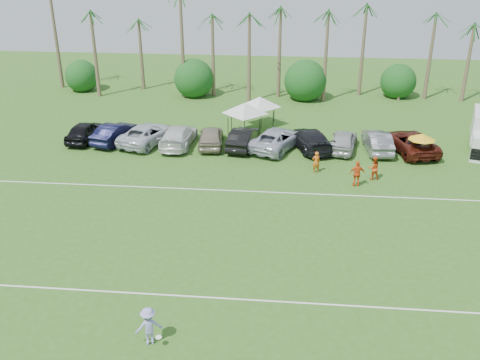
{
  "coord_description": "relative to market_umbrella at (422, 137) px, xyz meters",
  "views": [
    {
      "loc": [
        4.39,
        -18.91,
        15.88
      ],
      "look_at": [
        1.42,
        12.31,
        1.6
      ],
      "focal_mm": 40.0,
      "sensor_mm": 36.0,
      "label": 1
    }
  ],
  "objects": [
    {
      "name": "sideline_player_b",
      "position": [
        -3.97,
        -3.66,
        -1.19
      ],
      "size": [
        0.96,
        0.81,
        1.74
      ],
      "primitive_type": "imported",
      "rotation": [
        0.0,
        0.0,
        3.33
      ],
      "color": "#D24B17",
      "rests_on": "ground"
    },
    {
      "name": "palm_tree_4",
      "position": [
        -18.55,
        17.47,
        5.42
      ],
      "size": [
        2.4,
        2.4,
        8.9
      ],
      "color": "brown",
      "rests_on": "ground"
    },
    {
      "name": "parked_car_0",
      "position": [
        -27.37,
        2.17,
        -1.23
      ],
      "size": [
        2.27,
        5.02,
        1.67
      ],
      "primitive_type": "imported",
      "rotation": [
        0.0,
        0.0,
        3.08
      ],
      "color": "black",
      "rests_on": "ground"
    },
    {
      "name": "market_umbrella",
      "position": [
        0.0,
        0.0,
        0.0
      ],
      "size": [
        2.07,
        2.07,
        2.3
      ],
      "color": "black",
      "rests_on": "ground"
    },
    {
      "name": "parked_car_7",
      "position": [
        -8.37,
        2.04,
        -1.23
      ],
      "size": [
        4.11,
        6.22,
        1.67
      ],
      "primitive_type": "imported",
      "rotation": [
        0.0,
        0.0,
        3.48
      ],
      "color": "black",
      "rests_on": "ground"
    },
    {
      "name": "parked_car_6",
      "position": [
        -11.08,
        1.77,
        -1.23
      ],
      "size": [
        4.95,
        6.63,
        1.67
      ],
      "primitive_type": "imported",
      "rotation": [
        0.0,
        0.0,
        2.73
      ],
      "color": "#B3B6C6",
      "rests_on": "ground"
    },
    {
      "name": "parked_car_8",
      "position": [
        -5.65,
        2.0,
        -1.23
      ],
      "size": [
        2.92,
        5.21,
        1.67
      ],
      "primitive_type": "imported",
      "rotation": [
        0.0,
        0.0,
        2.94
      ],
      "color": "#B1B1B1",
      "rests_on": "ground"
    },
    {
      "name": "bush_tree_2",
      "position": [
        -8.55,
        18.47,
        -0.27
      ],
      "size": [
        4.0,
        4.0,
        4.0
      ],
      "color": "brown",
      "rests_on": "ground"
    },
    {
      "name": "bush_tree_3",
      "position": [
        1.45,
        18.47,
        -0.27
      ],
      "size": [
        4.0,
        4.0,
        4.0
      ],
      "color": "brown",
      "rests_on": "ground"
    },
    {
      "name": "palm_tree_0",
      "position": [
        -36.55,
        17.47,
        5.42
      ],
      "size": [
        2.4,
        2.4,
        8.9
      ],
      "color": "brown",
      "rests_on": "ground"
    },
    {
      "name": "palm_tree_8",
      "position": [
        -1.55,
        17.47,
        5.42
      ],
      "size": [
        2.4,
        2.4,
        8.9
      ],
      "color": "brown",
      "rests_on": "ground"
    },
    {
      "name": "parked_car_3",
      "position": [
        -19.23,
        1.76,
        -1.23
      ],
      "size": [
        2.57,
        5.85,
        1.67
      ],
      "primitive_type": "imported",
      "rotation": [
        0.0,
        0.0,
        3.1
      ],
      "color": "silver",
      "rests_on": "ground"
    },
    {
      "name": "parked_car_9",
      "position": [
        -2.94,
        2.04,
        -1.23
      ],
      "size": [
        2.09,
        5.18,
        1.67
      ],
      "primitive_type": "imported",
      "rotation": [
        0.0,
        0.0,
        3.2
      ],
      "color": "slate",
      "rests_on": "ground"
    },
    {
      "name": "sideline_player_c",
      "position": [
        -5.27,
        -4.96,
        -1.12
      ],
      "size": [
        1.14,
        0.54,
        1.89
      ],
      "primitive_type": "imported",
      "rotation": [
        0.0,
        0.0,
        3.21
      ],
      "color": "#E55319",
      "rests_on": "ground"
    },
    {
      "name": "palm_tree_1",
      "position": [
        -31.55,
        17.47,
        6.29
      ],
      "size": [
        2.4,
        2.4,
        9.9
      ],
      "color": "brown",
      "rests_on": "ground"
    },
    {
      "name": "sideline_player_a",
      "position": [
        -8.02,
        -2.8,
        -1.24
      ],
      "size": [
        0.68,
        0.54,
        1.64
      ],
      "primitive_type": "imported",
      "rotation": [
        0.0,
        0.0,
        3.42
      ],
      "color": "orange",
      "rests_on": "ground"
    },
    {
      "name": "bush_tree_0",
      "position": [
        -33.55,
        18.47,
        -0.27
      ],
      "size": [
        4.0,
        4.0,
        4.0
      ],
      "color": "brown",
      "rests_on": "ground"
    },
    {
      "name": "palm_tree_2",
      "position": [
        -26.55,
        17.47,
        7.15
      ],
      "size": [
        2.4,
        2.4,
        10.9
      ],
      "color": "brown",
      "rests_on": "ground"
    },
    {
      "name": "palm_tree_6",
      "position": [
        -10.55,
        17.47,
        7.15
      ],
      "size": [
        2.4,
        2.4,
        10.9
      ],
      "color": "brown",
      "rests_on": "ground"
    },
    {
      "name": "parked_car_2",
      "position": [
        -21.94,
        2.02,
        -1.23
      ],
      "size": [
        4.49,
        6.58,
        1.67
      ],
      "primitive_type": "imported",
      "rotation": [
        0.0,
        0.0,
        2.83
      ],
      "color": "silver",
      "rests_on": "ground"
    },
    {
      "name": "field_lines",
      "position": [
        -14.55,
        -12.53,
        -2.06
      ],
      "size": [
        80.0,
        12.1,
        0.01
      ],
      "color": "white",
      "rests_on": "ground"
    },
    {
      "name": "parked_car_1",
      "position": [
        -24.66,
        2.0,
        -1.23
      ],
      "size": [
        3.12,
        5.37,
        1.67
      ],
      "primitive_type": "imported",
      "rotation": [
        0.0,
        0.0,
        2.86
      ],
      "color": "black",
      "rests_on": "ground"
    },
    {
      "name": "frisbee_player",
      "position": [
        -15.71,
        -21.9,
        -1.17
      ],
      "size": [
        1.33,
        1.07,
        1.79
      ],
      "rotation": [
        0.0,
        0.0,
        3.55
      ],
      "color": "#9595D3",
      "rests_on": "ground"
    },
    {
      "name": "palm_tree_5",
      "position": [
        -14.55,
        17.47,
        6.29
      ],
      "size": [
        2.4,
        2.4,
        9.9
      ],
      "color": "brown",
      "rests_on": "ground"
    },
    {
      "name": "parked_car_5",
      "position": [
        -13.8,
        1.77,
        -1.23
      ],
      "size": [
        2.57,
        5.3,
        1.67
      ],
      "primitive_type": "imported",
      "rotation": [
        0.0,
        0.0,
        2.98
      ],
      "color": "black",
      "rests_on": "ground"
    },
    {
      "name": "palm_tree_7",
      "position": [
        -6.55,
        17.47,
        8.0
      ],
      "size": [
        2.4,
        2.4,
        11.9
      ],
      "color": "brown",
      "rests_on": "ground"
    },
    {
      "name": "ground",
      "position": [
        -14.55,
        -20.53,
        -2.06
      ],
      "size": [
        120.0,
        120.0,
        0.0
      ],
      "primitive_type": "plane",
      "color": "#305B1B",
      "rests_on": "ground"
    },
    {
      "name": "palm_tree_9",
      "position": [
        3.45,
        17.47,
        6.29
      ],
      "size": [
        2.4,
        2.4,
        9.9
      ],
      "color": "brown",
      "rests_on": "ground"
    },
    {
      "name": "canopy_tent_right",
      "position": [
        -12.82,
        7.47,
        0.7
      ],
      "size": [
        3.98,
        3.98,
        3.22
      ],
      "color": "black",
      "rests_on": "ground"
    },
    {
      "name": "parked_car_10",
      "position": [
        -0.22,
        2.1,
        -1.23
      ],
      "size": [
        4.03,
        6.48,
        1.67
      ],
      "primitive_type": "imported",
      "rotation": [
        0.0,
        0.0,
        3.36
      ],
      "color": "#541A11",
      "rests_on": "ground"
    },
    {
      "name": "bush_tree_1",
      "position": [
        -20.55,
        18.47,
        -0.27
      ],
      "size": [
        4.0,
        4.0,
        4.0
      ],
      "color": "brown",
      "rests_on": "ground"
    },
    {
      "name": "parked_car_4",
      "position": [
        -16.51,
        1.91,
        -1.23
      ],
      "size": [
        2.42,
        5.07,
        1.67
      ],
      "primitive_type": "imported",
      "rotation": [
        0.0,
        0.0,
        3.23
      ],
      "color": "gray",
      "rests_on": "ground"
    },
    {
      "name": "canopy_tent_left",
      "position": [
        -13.95,
        5.06,
        0.81
      ],
      "size": [
        4.15,
        4.15,
        3.36
      ],
      "color": "black",
      "rests_on": "ground"
    }
  ]
}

